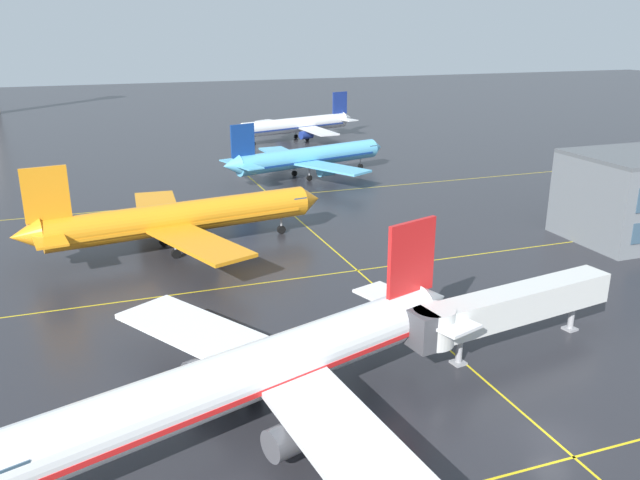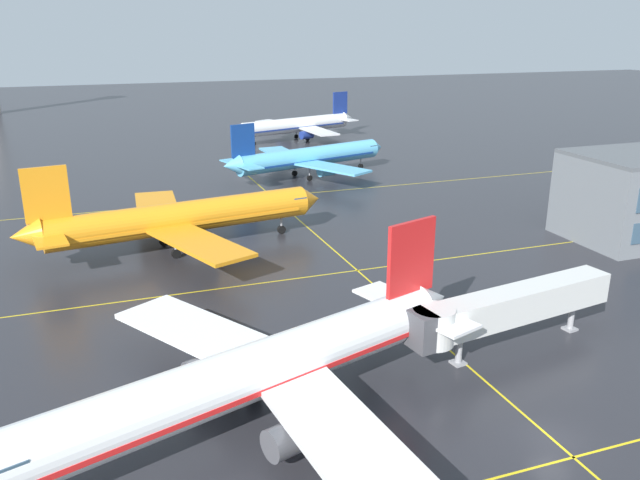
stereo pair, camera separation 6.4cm
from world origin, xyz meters
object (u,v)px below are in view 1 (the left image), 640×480
(airliner_front_gate, at_px, (256,372))
(airliner_third_row, at_px, (308,157))
(jet_bridge, at_px, (499,309))
(airliner_second_row, at_px, (179,218))
(airliner_far_left_stand, at_px, (297,125))

(airliner_front_gate, distance_m, airliner_third_row, 77.64)
(jet_bridge, bearing_deg, airliner_front_gate, -171.55)
(airliner_second_row, relative_size, airliner_third_row, 1.12)
(airliner_second_row, height_order, airliner_third_row, airliner_second_row)
(jet_bridge, bearing_deg, airliner_third_row, 84.50)
(airliner_second_row, relative_size, airliner_far_left_stand, 1.13)
(airliner_far_left_stand, bearing_deg, jet_bridge, -99.08)
(airliner_far_left_stand, xyz_separation_m, jet_bridge, (-17.28, -108.14, 0.38))
(airliner_front_gate, height_order, jet_bridge, airliner_front_gate)
(airliner_front_gate, relative_size, airliner_third_row, 1.10)
(airliner_third_row, xyz_separation_m, jet_bridge, (-6.64, -68.98, 0.33))
(jet_bridge, bearing_deg, airliner_second_row, 120.56)
(airliner_front_gate, relative_size, airliner_second_row, 0.99)
(airliner_front_gate, bearing_deg, airliner_third_row, 68.48)
(airliner_second_row, height_order, airliner_far_left_stand, airliner_second_row)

